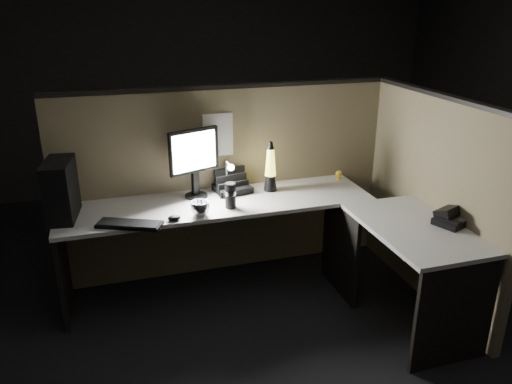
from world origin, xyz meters
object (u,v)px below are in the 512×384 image
object	(u,v)px
lava_lamp	(270,171)
pc_tower	(61,190)
desk_phone	(450,217)
keyboard	(130,225)
monitor	(194,156)

from	to	relation	value
lava_lamp	pc_tower	bearing A→B (deg)	-176.90
pc_tower	desk_phone	size ratio (longest dim) A/B	1.55
keyboard	desk_phone	distance (m)	2.12
keyboard	lava_lamp	distance (m)	1.17
monitor	pc_tower	bearing A→B (deg)	167.25
keyboard	monitor	bearing A→B (deg)	62.67
monitor	keyboard	size ratio (longest dim) A/B	1.21
desk_phone	lava_lamp	bearing A→B (deg)	112.50
keyboard	desk_phone	size ratio (longest dim) A/B	1.66
keyboard	lava_lamp	size ratio (longest dim) A/B	1.09
lava_lamp	desk_phone	size ratio (longest dim) A/B	1.52
keyboard	desk_phone	xyz separation A→B (m)	(2.04, -0.58, 0.04)
monitor	desk_phone	bearing A→B (deg)	-53.65
lava_lamp	desk_phone	distance (m)	1.34
keyboard	lava_lamp	xyz separation A→B (m)	(1.10, 0.36, 0.15)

